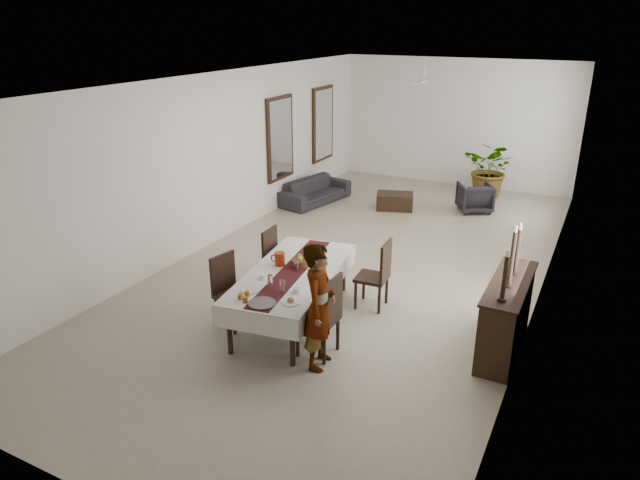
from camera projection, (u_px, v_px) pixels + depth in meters
The scene contains 88 objects.
floor at pixel (361, 264), 10.19m from camera, with size 6.00×12.00×0.00m, color #B0A48C.
ceiling at pixel (366, 79), 9.02m from camera, with size 6.00×12.00×0.02m, color white.
wall_back at pixel (456, 123), 14.57m from camera, with size 6.00×0.02×3.20m, color white.
wall_front at pixel (73, 348), 4.64m from camera, with size 6.00×0.02×3.20m, color white.
wall_left at pixel (219, 159), 10.88m from camera, with size 0.02×12.00×3.20m, color white.
wall_right at pixel (552, 202), 8.33m from camera, with size 0.02×12.00×3.20m, color white.
dining_table_top at pixel (292, 274), 8.09m from camera, with size 0.99×2.38×0.05m, color black.
table_leg_fl at pixel (229, 330), 7.35m from camera, with size 0.07×0.07×0.69m, color black.
table_leg_fr at pixel (292, 342), 7.10m from camera, with size 0.07×0.07×0.69m, color black.
table_leg_bl at pixel (293, 263), 9.35m from camera, with size 0.07×0.07×0.69m, color black.
table_leg_br at pixel (344, 271), 9.09m from camera, with size 0.07×0.07×0.69m, color black.
tablecloth_top at pixel (292, 272), 8.08m from camera, with size 1.17×2.56×0.01m, color silver.
tablecloth_drape_left at pixel (255, 276), 8.30m from camera, with size 0.01×2.56×0.30m, color silver.
tablecloth_drape_right at pixel (331, 287), 7.96m from camera, with size 0.01×2.56×0.30m, color white.
tablecloth_drape_near at pixel (255, 323), 7.00m from camera, with size 1.17×0.01×0.30m, color silver.
tablecloth_drape_far at pixel (321, 249), 9.25m from camera, with size 1.17×0.01×0.30m, color silver.
table_runner at pixel (292, 271), 8.07m from camera, with size 0.35×2.48×0.00m, color #54181A.
red_pitcher at pixel (280, 259), 8.24m from camera, with size 0.15×0.15×0.20m, color #94260A.
pitcher_handle at pixel (274, 258), 8.27m from camera, with size 0.12×0.12×0.02m, color maroon.
wine_glass_near at pixel (283, 286), 7.44m from camera, with size 0.07×0.07×0.17m, color white.
wine_glass_mid at pixel (270, 281), 7.59m from camera, with size 0.07×0.07×0.17m, color white.
wine_glass_far at pixel (296, 265), 8.07m from camera, with size 0.07×0.07×0.17m, color white.
teacup_right at pixel (297, 290), 7.45m from camera, with size 0.09×0.09×0.06m, color silver.
saucer_right at pixel (297, 292), 7.46m from camera, with size 0.15×0.15×0.01m, color white.
teacup_left at pixel (263, 277), 7.85m from camera, with size 0.09×0.09×0.06m, color white.
saucer_left at pixel (263, 278), 7.85m from camera, with size 0.15×0.15×0.01m, color white.
plate_near_right at pixel (291, 302), 7.19m from camera, with size 0.24×0.24×0.01m, color white.
bread_near_right at pixel (291, 300), 7.18m from camera, with size 0.09×0.09×0.09m, color tan.
plate_near_left at pixel (251, 290), 7.50m from camera, with size 0.24×0.24×0.01m, color silver.
plate_far_left at pixel (286, 254), 8.65m from camera, with size 0.24×0.24×0.01m, color white.
serving_tray at pixel (262, 303), 7.15m from camera, with size 0.36×0.36×0.02m, color #44444A.
jam_jar_a at pixel (245, 300), 7.18m from camera, with size 0.06×0.06×0.07m, color #984216.
jam_jar_b at pixel (240, 297), 7.26m from camera, with size 0.06×0.06×0.07m, color #8B5F14.
jam_jar_c at pixel (247, 294), 7.34m from camera, with size 0.06×0.06×0.07m, color #976915.
fruit_basket at pixel (301, 262), 8.26m from camera, with size 0.30×0.30×0.10m, color brown.
fruit_red at pixel (304, 257), 8.24m from camera, with size 0.09×0.09×0.09m, color maroon.
fruit_green at pixel (299, 256), 8.27m from camera, with size 0.08×0.08×0.08m, color olive.
fruit_yellow at pixel (300, 259), 8.19m from camera, with size 0.08×0.08×0.08m, color yellow.
chair_right_near_seat at pixel (318, 319), 7.32m from camera, with size 0.47×0.47×0.05m, color black.
chair_right_near_leg_fl at pixel (324, 348), 7.17m from camera, with size 0.05×0.05×0.47m, color black.
chair_right_near_leg_fr at pixel (338, 334), 7.49m from camera, with size 0.05×0.05×0.47m, color black.
chair_right_near_leg_bl at pixel (298, 340), 7.34m from camera, with size 0.05×0.05×0.47m, color black.
chair_right_near_leg_br at pixel (312, 327), 7.66m from camera, with size 0.05×0.05×0.47m, color black.
chair_right_near_back at pixel (333, 301), 7.11m from camera, with size 0.47×0.04×0.60m, color black.
chair_right_far_seat at pixel (372, 278), 8.54m from camera, with size 0.45×0.45×0.05m, color black.
chair_right_far_leg_fl at pixel (379, 300), 8.40m from camera, with size 0.05×0.05×0.45m, color black.
chair_right_far_leg_fr at pixel (387, 290), 8.72m from camera, with size 0.05×0.05×0.45m, color black.
chair_right_far_leg_bl at pixel (356, 296), 8.54m from camera, with size 0.05×0.05×0.45m, color black.
chair_right_far_leg_br at pixel (364, 286), 8.86m from camera, with size 0.05×0.05×0.45m, color black.
chair_right_far_back at pixel (386, 261), 8.35m from camera, with size 0.45×0.04×0.58m, color black.
chair_left_near_seat at pixel (234, 296), 8.01m from camera, with size 0.44×0.44×0.05m, color black.
chair_left_near_leg_fl at pixel (235, 303), 8.34m from camera, with size 0.04×0.04×0.44m, color black.
chair_left_near_leg_fr at pixel (217, 312), 8.07m from camera, with size 0.04×0.04×0.44m, color black.
chair_left_near_leg_bl at pixel (253, 310), 8.13m from camera, with size 0.04×0.04×0.44m, color black.
chair_left_near_leg_br at pixel (234, 320), 7.86m from camera, with size 0.04×0.04×0.44m, color black.
chair_left_near_back at pixel (223, 273), 8.02m from camera, with size 0.44×0.04×0.56m, color black.
chair_left_far_seat at pixel (281, 265), 9.01m from camera, with size 0.44×0.44×0.05m, color black.
chair_left_far_leg_fl at pixel (277, 273), 9.32m from camera, with size 0.04×0.04×0.43m, color black.
chair_left_far_leg_fr at pixel (266, 281), 9.01m from camera, with size 0.04×0.04×0.43m, color black.
chair_left_far_leg_bl at pixel (297, 277), 9.18m from camera, with size 0.04×0.04×0.43m, color black.
chair_left_far_leg_br at pixel (286, 286), 8.87m from camera, with size 0.04×0.04×0.43m, color black.
chair_left_far_back at pixel (270, 246), 8.98m from camera, with size 0.44×0.04×0.56m, color black.
woman at pixel (319, 307), 6.95m from camera, with size 0.60×0.39×1.64m, color gray.
sideboard_body at pixel (506, 317), 7.41m from camera, with size 0.43×1.59×0.96m, color black.
sideboard_top at pixel (510, 283), 7.23m from camera, with size 0.47×1.66×0.03m, color black.
candlestick_near_base at pixel (502, 299), 6.73m from camera, with size 0.11×0.11×0.03m, color black.
candlestick_near_shaft at pixel (505, 278), 6.63m from camera, with size 0.05×0.05×0.53m, color black.
candlestick_near_candle at pixel (508, 253), 6.52m from camera, with size 0.04×0.04×0.09m, color white.
candlestick_mid_base at pixel (508, 285), 7.08m from camera, with size 0.11×0.11×0.03m, color black.
candlestick_mid_shaft at pixel (512, 259), 6.95m from camera, with size 0.05×0.05×0.69m, color black.
candlestick_mid_candle at pixel (516, 229), 6.81m from camera, with size 0.04×0.04×0.09m, color silver.
candlestick_far_base at pixel (514, 273), 7.44m from camera, with size 0.11×0.11×0.03m, color black.
candlestick_far_shaft at pixel (517, 251), 7.32m from camera, with size 0.05×0.05×0.58m, color black.
candlestick_far_candle at pixel (521, 226), 7.20m from camera, with size 0.04×0.04×0.09m, color silver.
sofa at pixel (315, 191), 13.53m from camera, with size 1.89×0.74×0.55m, color #2B282D.
armchair at pixel (475, 197), 12.86m from camera, with size 0.70×0.72×0.65m, color #242126.
coffee_table at pixel (395, 201), 13.08m from camera, with size 0.82×0.55×0.36m, color black.
potted_plant at pixel (491, 169), 13.78m from camera, with size 1.24×1.08×1.38m, color #375923.
mirror_frame_near at pixel (280, 139), 12.69m from camera, with size 0.06×1.05×1.85m, color black.
mirror_glass_near at pixel (281, 139), 12.67m from camera, with size 0.01×0.90×1.70m, color silver.
mirror_frame_far at pixel (323, 124), 14.43m from camera, with size 0.06×1.05×1.85m, color black.
mirror_glass_far at pixel (324, 124), 14.41m from camera, with size 0.01×0.90×1.70m, color white.
fan_rod at pixel (424, 71), 11.54m from camera, with size 0.04×0.04×0.20m, color silver.
fan_hub at pixel (423, 81), 11.62m from camera, with size 0.16×0.16×0.08m, color silver.
fan_blade_n at pixel (428, 80), 11.91m from camera, with size 0.10×0.55×0.01m, color silver.
fan_blade_s at pixel (418, 83), 11.33m from camera, with size 0.10×0.55×0.01m, color white.
fan_blade_e at pixel (440, 82), 11.47m from camera, with size 0.55×0.10×0.01m, color white.
fan_blade_w at pixel (407, 81), 11.77m from camera, with size 0.55×0.10×0.01m, color white.
Camera 1 is at (3.62, -8.63, 4.11)m, focal length 32.00 mm.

